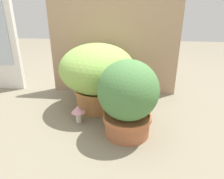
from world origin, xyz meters
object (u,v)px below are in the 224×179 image
(cat, at_px, (116,91))
(leafy_planter, at_px, (128,97))
(grass_planter, at_px, (97,73))
(mushroom_ornament_pink, at_px, (78,111))

(cat, bearing_deg, leafy_planter, -74.20)
(leafy_planter, xyz_separation_m, cat, (-0.09, 0.32, -0.11))
(grass_planter, distance_m, leafy_planter, 0.38)
(cat, distance_m, mushroom_ornament_pink, 0.32)
(leafy_planter, bearing_deg, cat, 105.80)
(leafy_planter, height_order, cat, leafy_planter)
(grass_planter, xyz_separation_m, leafy_planter, (0.22, -0.31, -0.03))
(grass_planter, distance_m, mushroom_ornament_pink, 0.29)
(mushroom_ornament_pink, bearing_deg, grass_planter, 68.34)
(cat, relative_size, mushroom_ornament_pink, 3.11)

